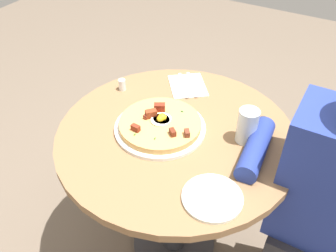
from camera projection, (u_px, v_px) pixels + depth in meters
name	position (u px, v px, depth m)	size (l,w,h in m)	color
ground_plane	(174.00, 244.00, 1.71)	(6.00, 6.00, 0.00)	#6B5B4C
dining_table	(175.00, 165.00, 1.37)	(0.84, 0.84, 0.70)	olive
person_seated	(326.00, 221.00, 1.21)	(0.52, 0.30, 1.14)	#2D2D33
pizza_plate	(160.00, 128.00, 1.27)	(0.32, 0.32, 0.01)	white
breakfast_pizza	(160.00, 123.00, 1.26)	(0.29, 0.29, 0.05)	tan
bread_plate	(212.00, 198.00, 1.03)	(0.18, 0.18, 0.01)	silver
napkin	(188.00, 86.00, 1.48)	(0.17, 0.14, 0.00)	white
fork	(183.00, 85.00, 1.48)	(0.18, 0.01, 0.01)	silver
knife	(192.00, 84.00, 1.48)	(0.18, 0.01, 0.01)	silver
water_glass	(247.00, 126.00, 1.19)	(0.07, 0.07, 0.12)	silver
salt_shaker	(122.00, 85.00, 1.45)	(0.03, 0.03, 0.05)	white
pepper_shaker	(262.00, 124.00, 1.25)	(0.03, 0.03, 0.05)	#3F3833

